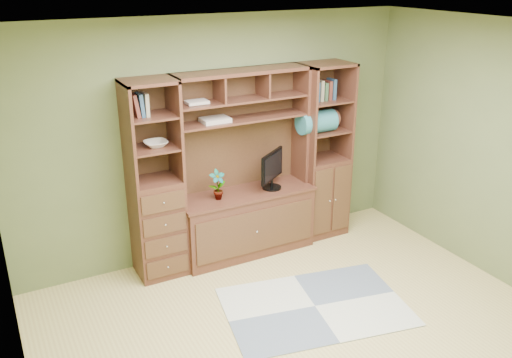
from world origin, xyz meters
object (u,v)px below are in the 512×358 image
left_tower (155,182)px  monitor (272,164)px  right_tower (323,152)px  center_hutch (246,167)px

left_tower → monitor: 1.30m
right_tower → monitor: right_tower is taller
center_hutch → monitor: center_hutch is taller
center_hutch → monitor: (0.30, -0.03, -0.00)m
center_hutch → right_tower: (1.02, 0.04, 0.00)m
center_hutch → left_tower: (-1.00, 0.04, 0.00)m
monitor → left_tower: bearing=141.2°
left_tower → monitor: bearing=-3.3°
left_tower → right_tower: same height
center_hutch → right_tower: 1.03m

